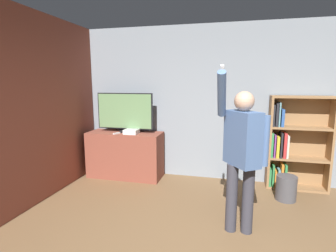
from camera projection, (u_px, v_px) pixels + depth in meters
wall_back at (226, 104)px, 4.54m from camera, size 7.09×0.09×2.70m
wall_side_brick at (35, 109)px, 3.66m from camera, size 0.06×4.64×2.70m
tv_ledge at (125, 155)px, 4.79m from camera, size 1.34×0.52×0.83m
television at (125, 112)px, 4.69m from camera, size 1.03×0.22×0.71m
game_console at (131, 132)px, 4.59m from camera, size 0.24×0.22×0.08m
remote_loose at (117, 133)px, 4.58m from camera, size 0.09×0.14×0.02m
bookshelf at (291, 145)px, 4.22m from camera, size 0.93×0.28×1.51m
person at (242, 150)px, 2.90m from camera, size 0.56×0.54×1.90m
waste_bin at (286, 188)px, 3.85m from camera, size 0.29×0.29×0.37m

